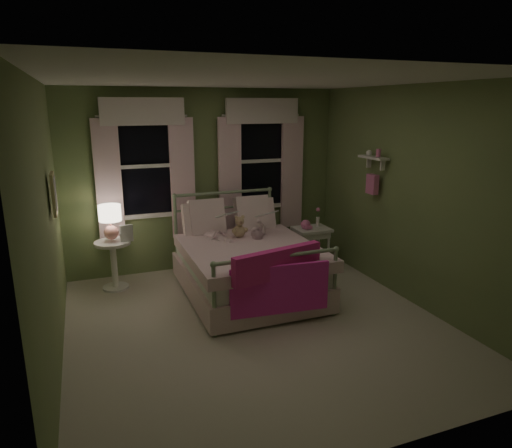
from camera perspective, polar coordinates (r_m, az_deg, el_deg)
name	(u,v)px	position (r m, az deg, el deg)	size (l,w,h in m)	color
room_shell	(257,210)	(4.74, 0.14, 1.71)	(4.20, 4.20, 4.20)	beige
bed	(246,264)	(5.88, -1.22, -5.01)	(1.58, 2.04, 1.18)	white
pink_throw	(279,274)	(4.90, 2.85, -6.29)	(1.10, 0.34, 0.71)	#E02B89
child_left	(215,214)	(6.01, -5.12, 1.21)	(0.29, 0.19, 0.80)	#F7D1DD
child_right	(255,213)	(6.19, -0.12, 1.37)	(0.36, 0.28, 0.74)	#F7D1DD
book_left	(221,219)	(5.78, -4.43, 0.61)	(0.20, 0.27, 0.03)	beige
book_right	(262,219)	(5.97, 0.73, 0.68)	(0.20, 0.27, 0.02)	beige
teddy_bear	(239,228)	(5.99, -2.09, -0.54)	(0.22, 0.18, 0.30)	tan
nightstand_left	(114,258)	(6.26, -17.38, -4.12)	(0.46, 0.46, 0.65)	white
table_lamp	(110,219)	(6.12, -17.76, 0.65)	(0.28, 0.28, 0.46)	#D8887F
book_nightstand	(121,242)	(6.12, -16.56, -2.13)	(0.16, 0.22, 0.02)	beige
nightstand_right	(312,235)	(6.63, 6.97, -1.32)	(0.50, 0.40, 0.64)	white
pink_toy	(306,225)	(6.54, 6.25, -0.08)	(0.14, 0.18, 0.14)	pink
bud_vase	(318,217)	(6.67, 7.74, 0.87)	(0.06, 0.06, 0.28)	white
window_left	(145,161)	(6.43, -13.67, 7.64)	(1.34, 0.13, 1.96)	black
window_right	(261,156)	(6.86, 0.68, 8.46)	(1.34, 0.13, 1.96)	black
wall_shelf	(373,171)	(6.20, 14.41, 6.43)	(0.15, 0.50, 0.60)	white
framed_picture	(54,194)	(4.99, -23.93, 3.46)	(0.03, 0.32, 0.42)	beige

